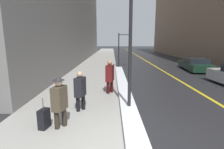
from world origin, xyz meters
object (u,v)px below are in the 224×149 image
object	(u,v)px
pedestrian_with_shoulder_bag	(79,89)
pedestrian_nearside	(109,75)
lamp_post	(130,32)
rolling_suitcase	(43,119)
traffic_light_near	(125,43)
parked_car_dark_green	(194,64)
pedestrian_in_fedora	(59,100)

from	to	relation	value
pedestrian_with_shoulder_bag	pedestrian_nearside	distance (m)	2.44
lamp_post	rolling_suitcase	xyz separation A→B (m)	(-2.65, -1.37, -2.56)
traffic_light_near	lamp_post	bearing A→B (deg)	-88.12
parked_car_dark_green	rolling_suitcase	world-z (taller)	parked_car_dark_green
pedestrian_nearside	parked_car_dark_green	distance (m)	10.16
pedestrian_with_shoulder_bag	parked_car_dark_green	distance (m)	12.46
pedestrian_nearside	rolling_suitcase	bearing A→B (deg)	-14.88
lamp_post	pedestrian_in_fedora	distance (m)	3.23
pedestrian_nearside	rolling_suitcase	xyz separation A→B (m)	(-1.91, -3.59, -0.62)
pedestrian_nearside	traffic_light_near	bearing A→B (deg)	-176.39
lamp_post	pedestrian_nearside	bearing A→B (deg)	108.60
lamp_post	pedestrian_with_shoulder_bag	world-z (taller)	lamp_post
pedestrian_with_shoulder_bag	pedestrian_nearside	bearing A→B (deg)	167.36
lamp_post	rolling_suitcase	distance (m)	3.93
pedestrian_with_shoulder_bag	rolling_suitcase	distance (m)	1.71
pedestrian_in_fedora	rolling_suitcase	world-z (taller)	pedestrian_in_fedora
lamp_post	parked_car_dark_green	bearing A→B (deg)	53.64
traffic_light_near	pedestrian_with_shoulder_bag	bearing A→B (deg)	-97.27
traffic_light_near	pedestrian_in_fedora	size ratio (longest dim) A/B	2.07
lamp_post	pedestrian_in_fedora	world-z (taller)	lamp_post
traffic_light_near	pedestrian_with_shoulder_bag	distance (m)	11.44
pedestrian_in_fedora	pedestrian_with_shoulder_bag	distance (m)	1.38
lamp_post	traffic_light_near	world-z (taller)	lamp_post
pedestrian_in_fedora	parked_car_dark_green	xyz separation A→B (m)	(8.89, 10.43, -0.34)
rolling_suitcase	pedestrian_with_shoulder_bag	bearing A→B (deg)	161.75
rolling_suitcase	pedestrian_nearside	bearing A→B (deg)	165.12
traffic_light_near	pedestrian_in_fedora	bearing A→B (deg)	-97.57
rolling_suitcase	parked_car_dark_green	bearing A→B (deg)	151.35
pedestrian_with_shoulder_bag	parked_car_dark_green	xyz separation A→B (m)	(8.51, 9.10, -0.30)
pedestrian_in_fedora	pedestrian_with_shoulder_bag	size ratio (longest dim) A/B	1.06
pedestrian_with_shoulder_bag	rolling_suitcase	size ratio (longest dim) A/B	1.58
pedestrian_with_shoulder_bag	traffic_light_near	bearing A→B (deg)	-179.84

